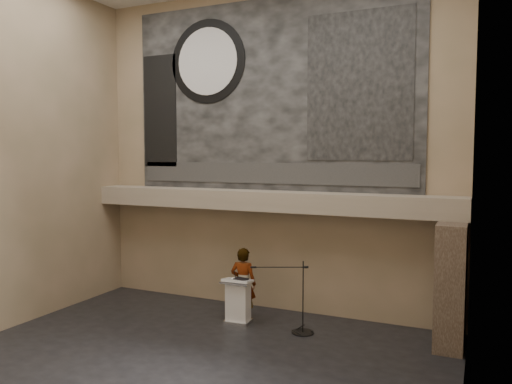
% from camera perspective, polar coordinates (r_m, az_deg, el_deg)
% --- Properties ---
extents(floor, '(10.00, 10.00, 0.00)m').
position_cam_1_polar(floor, '(10.58, -7.61, -18.82)').
color(floor, black).
rests_on(floor, ground).
extents(wall_back, '(10.00, 0.02, 8.50)m').
position_cam_1_polar(wall_back, '(13.28, 1.43, 4.76)').
color(wall_back, '#7A6C4D').
rests_on(wall_back, floor).
extents(wall_front, '(10.00, 0.02, 8.50)m').
position_cam_1_polar(wall_front, '(6.70, -26.54, 4.71)').
color(wall_front, '#7A6C4D').
rests_on(wall_front, floor).
extents(wall_left, '(0.02, 8.00, 8.50)m').
position_cam_1_polar(wall_left, '(13.10, -26.74, 4.30)').
color(wall_left, '#7A6C4D').
rests_on(wall_left, floor).
extents(wall_right, '(0.02, 8.00, 8.50)m').
position_cam_1_polar(wall_right, '(8.22, 23.18, 4.67)').
color(wall_right, '#7A6C4D').
rests_on(wall_right, floor).
extents(soffit, '(10.00, 0.80, 0.50)m').
position_cam_1_polar(soffit, '(12.97, 0.73, -0.98)').
color(soffit, gray).
rests_on(soffit, wall_back).
extents(sprinkler_left, '(0.04, 0.04, 0.06)m').
position_cam_1_polar(sprinkler_left, '(13.67, -5.51, -1.90)').
color(sprinkler_left, '#B2893D').
rests_on(sprinkler_left, soffit).
extents(sprinkler_right, '(0.04, 0.04, 0.06)m').
position_cam_1_polar(sprinkler_right, '(12.31, 8.76, -2.63)').
color(sprinkler_right, '#B2893D').
rests_on(sprinkler_right, soffit).
extents(banner, '(8.00, 0.05, 5.00)m').
position_cam_1_polar(banner, '(13.34, 1.39, 11.00)').
color(banner, black).
rests_on(banner, wall_back).
extents(banner_text_strip, '(7.76, 0.02, 0.55)m').
position_cam_1_polar(banner_text_strip, '(13.23, 1.31, 2.16)').
color(banner_text_strip, '#2B2B2B').
rests_on(banner_text_strip, banner).
extents(banner_clock_rim, '(2.30, 0.02, 2.30)m').
position_cam_1_polar(banner_clock_rim, '(14.25, -5.56, 14.62)').
color(banner_clock_rim, black).
rests_on(banner_clock_rim, banner).
extents(banner_clock_face, '(1.84, 0.02, 1.84)m').
position_cam_1_polar(banner_clock_face, '(14.23, -5.60, 14.63)').
color(banner_clock_face, silver).
rests_on(banner_clock_face, banner).
extents(banner_building_print, '(2.60, 0.02, 3.60)m').
position_cam_1_polar(banner_building_print, '(12.58, 11.65, 11.78)').
color(banner_building_print, black).
rests_on(banner_building_print, banner).
extents(banner_brick_print, '(1.10, 0.02, 3.20)m').
position_cam_1_polar(banner_brick_print, '(14.94, -10.91, 9.06)').
color(banner_brick_print, black).
rests_on(banner_brick_print, banner).
extents(stone_pier, '(0.60, 1.40, 2.70)m').
position_cam_1_polar(stone_pier, '(11.73, 21.38, -9.79)').
color(stone_pier, '#403227').
rests_on(stone_pier, floor).
extents(lectern, '(0.72, 0.54, 1.13)m').
position_cam_1_polar(lectern, '(12.54, -2.06, -12.34)').
color(lectern, silver).
rests_on(lectern, floor).
extents(binder, '(0.34, 0.29, 0.04)m').
position_cam_1_polar(binder, '(12.33, -1.73, -9.92)').
color(binder, black).
rests_on(binder, lectern).
extents(papers, '(0.26, 0.33, 0.00)m').
position_cam_1_polar(papers, '(12.38, -2.44, -9.92)').
color(papers, white).
rests_on(papers, lectern).
extents(speaker_person, '(0.70, 0.49, 1.83)m').
position_cam_1_polar(speaker_person, '(12.72, -1.46, -10.42)').
color(speaker_person, silver).
rests_on(speaker_person, floor).
extents(mic_stand, '(1.37, 0.78, 1.70)m').
position_cam_1_polar(mic_stand, '(12.02, 5.17, -14.58)').
color(mic_stand, black).
rests_on(mic_stand, floor).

